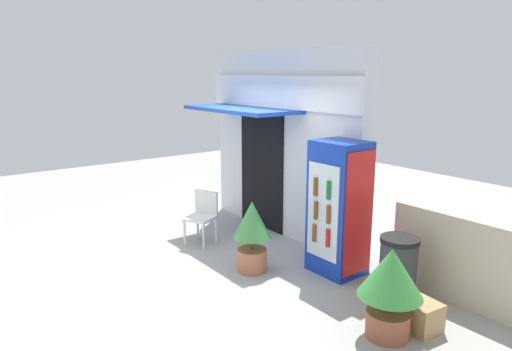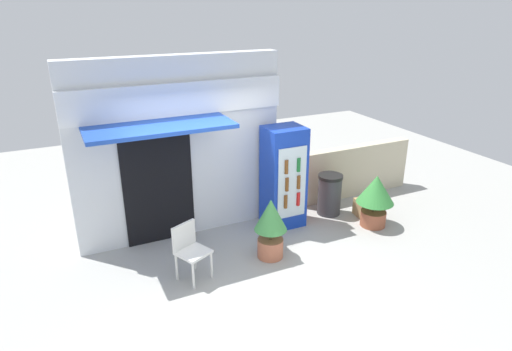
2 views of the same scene
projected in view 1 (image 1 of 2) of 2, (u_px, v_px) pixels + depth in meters
The scene contains 9 objects.
ground at pixel (207, 259), 6.77m from camera, with size 16.00×16.00×0.00m, color #A3A39E.
storefront_building at pixel (282, 141), 7.64m from camera, with size 3.48×1.18×3.02m.
drink_cooler at pixel (339, 208), 6.15m from camera, with size 0.69×0.64×1.81m.
plastic_chair at pixel (203, 214), 7.29m from camera, with size 0.54×0.54×0.84m.
potted_plant_near_shop at pixel (252, 231), 6.25m from camera, with size 0.51×0.51×0.99m.
potted_plant_curbside at pixel (390, 283), 4.66m from camera, with size 0.66×0.66×0.96m.
trash_bin at pixel (398, 268), 5.49m from camera, with size 0.46×0.46×0.78m.
stone_boundary_wall at pixel (501, 273), 5.06m from camera, with size 2.65×0.22×1.06m, color beige.
cardboard_box at pixel (421, 316), 4.87m from camera, with size 0.37×0.32×0.32m, color tan.
Camera 1 is at (5.48, -3.26, 2.67)m, focal length 32.38 mm.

